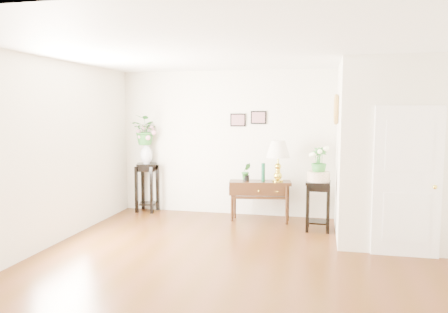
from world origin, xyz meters
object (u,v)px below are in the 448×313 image
(console_table, at_px, (260,201))
(plant_stand_b, at_px, (318,206))
(table_lamp, at_px, (278,163))
(plant_stand_a, at_px, (147,187))

(console_table, bearing_deg, plant_stand_b, -30.67)
(table_lamp, bearing_deg, plant_stand_a, 174.01)
(table_lamp, distance_m, plant_stand_b, 1.07)
(console_table, bearing_deg, table_lamp, -9.01)
(plant_stand_b, bearing_deg, table_lamp, 150.18)
(console_table, xyz_separation_m, plant_stand_a, (-2.33, 0.28, 0.12))
(table_lamp, distance_m, plant_stand_a, 2.74)
(console_table, distance_m, plant_stand_a, 2.35)
(table_lamp, height_order, plant_stand_a, table_lamp)
(table_lamp, relative_size, plant_stand_b, 0.90)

